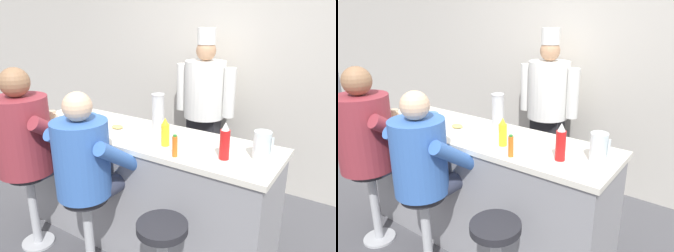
% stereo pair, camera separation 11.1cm
% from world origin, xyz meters
% --- Properties ---
extents(wall_back, '(10.00, 0.06, 2.70)m').
position_xyz_m(wall_back, '(0.00, 1.86, 1.35)').
color(wall_back, beige).
rests_on(wall_back, ground_plane).
extents(diner_counter, '(2.20, 0.64, 1.01)m').
position_xyz_m(diner_counter, '(0.00, 0.32, 0.51)').
color(diner_counter, gray).
rests_on(diner_counter, ground_plane).
extents(ketchup_bottle_red, '(0.07, 0.07, 0.25)m').
position_xyz_m(ketchup_bottle_red, '(0.75, 0.22, 1.13)').
color(ketchup_bottle_red, red).
rests_on(ketchup_bottle_red, diner_counter).
extents(mustard_bottle_yellow, '(0.06, 0.06, 0.21)m').
position_xyz_m(mustard_bottle_yellow, '(0.30, 0.21, 1.11)').
color(mustard_bottle_yellow, yellow).
rests_on(mustard_bottle_yellow, diner_counter).
extents(hot_sauce_bottle_orange, '(0.04, 0.04, 0.15)m').
position_xyz_m(hot_sauce_bottle_orange, '(0.46, 0.08, 1.09)').
color(hot_sauce_bottle_orange, orange).
rests_on(hot_sauce_bottle_orange, diner_counter).
extents(water_pitcher_clear, '(0.13, 0.11, 0.19)m').
position_xyz_m(water_pitcher_clear, '(0.95, 0.35, 1.11)').
color(water_pitcher_clear, silver).
rests_on(water_pitcher_clear, diner_counter).
extents(breakfast_plate, '(0.22, 0.22, 0.04)m').
position_xyz_m(breakfast_plate, '(-0.21, 0.27, 1.03)').
color(breakfast_plate, white).
rests_on(breakfast_plate, diner_counter).
extents(cereal_bowl, '(0.16, 0.16, 0.05)m').
position_xyz_m(cereal_bowl, '(-0.64, 0.36, 1.04)').
color(cereal_bowl, '#4C7FB7').
rests_on(cereal_bowl, diner_counter).
extents(coffee_mug_tan, '(0.12, 0.08, 0.09)m').
position_xyz_m(coffee_mug_tan, '(-0.86, 0.14, 1.06)').
color(coffee_mug_tan, beige).
rests_on(coffee_mug_tan, diner_counter).
extents(cup_stack_steel, '(0.11, 0.11, 0.29)m').
position_xyz_m(cup_stack_steel, '(0.05, 0.49, 1.16)').
color(cup_stack_steel, '#B7BABF').
rests_on(cup_stack_steel, diner_counter).
extents(diner_seated_maroon, '(0.66, 0.65, 1.54)m').
position_xyz_m(diner_seated_maroon, '(-0.76, -0.19, 0.97)').
color(diner_seated_maroon, '#B2B5BA').
rests_on(diner_seated_maroon, ground_plane).
extents(diner_seated_blue, '(0.58, 0.57, 1.44)m').
position_xyz_m(diner_seated_blue, '(-0.10, -0.19, 0.92)').
color(diner_seated_blue, '#B2B5BA').
rests_on(diner_seated_blue, ground_plane).
extents(cook_in_whites_near, '(0.70, 0.45, 1.79)m').
position_xyz_m(cook_in_whites_near, '(-0.07, 1.55, 0.98)').
color(cook_in_whites_near, '#232328').
rests_on(cook_in_whites_near, ground_plane).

